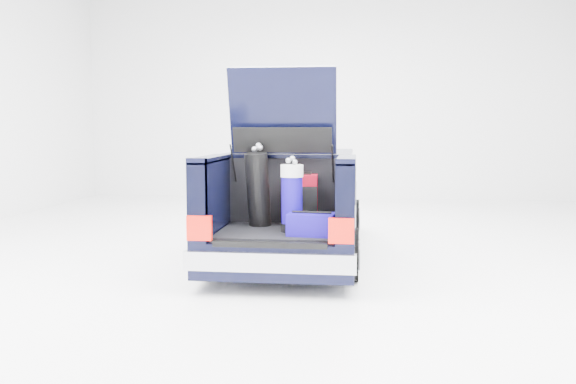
# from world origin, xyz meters

# --- Properties ---
(ground) EXTENTS (14.00, 14.00, 0.00)m
(ground) POSITION_xyz_m (0.00, 0.00, 0.00)
(ground) COLOR white
(ground) RESTS_ON ground
(car) EXTENTS (1.87, 4.65, 2.47)m
(car) POSITION_xyz_m (-0.00, 0.11, 0.67)
(car) COLOR black
(car) RESTS_ON ground
(red_suitcase) EXTENTS (0.40, 0.26, 0.64)m
(red_suitcase) POSITION_xyz_m (0.23, -1.09, 0.90)
(red_suitcase) COLOR maroon
(red_suitcase) RESTS_ON car
(black_golf_bag) EXTENTS (0.39, 0.44, 0.98)m
(black_golf_bag) POSITION_xyz_m (-0.27, -1.21, 1.04)
(black_golf_bag) COLOR black
(black_golf_bag) RESTS_ON car
(blue_golf_bag) EXTENTS (0.26, 0.26, 0.85)m
(blue_golf_bag) POSITION_xyz_m (0.17, -1.57, 0.99)
(blue_golf_bag) COLOR black
(blue_golf_bag) RESTS_ON car
(blue_duffel) EXTENTS (0.54, 0.39, 0.26)m
(blue_duffel) POSITION_xyz_m (0.41, -1.77, 0.72)
(blue_duffel) COLOR #13057C
(blue_duffel) RESTS_ON car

